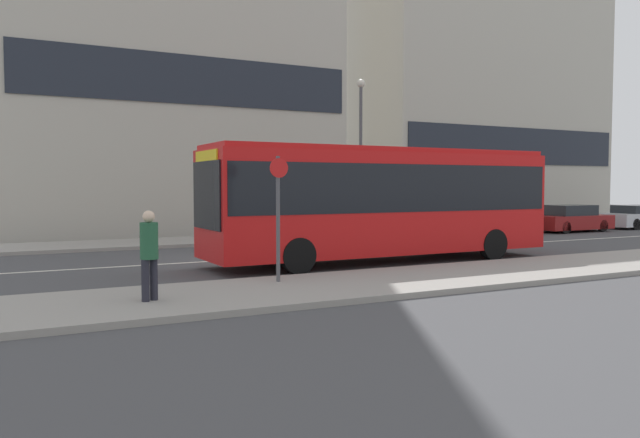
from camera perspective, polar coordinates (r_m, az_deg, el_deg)
ground_plane at (r=19.51m, az=-8.78°, el=-3.78°), size 120.00×120.00×0.00m
sidewalk_near at (r=13.79m, az=-0.29°, el=-6.33°), size 44.00×3.50×0.13m
sidewalk_far at (r=25.47m, az=-13.34°, el=-2.07°), size 44.00×3.50×0.13m
lane_centerline at (r=19.51m, az=-8.78°, el=-3.77°), size 41.80×0.16×0.01m
apartment_block_right_tower at (r=42.24m, az=14.65°, el=11.43°), size 16.85×6.34×17.04m
city_bus at (r=18.96m, az=5.67°, el=2.00°), size 10.96×2.60×3.42m
parked_car_0 at (r=30.19m, az=15.65°, el=-0.24°), size 3.92×1.77×1.32m
parked_car_1 at (r=33.58m, az=21.92°, el=-0.00°), size 4.26×1.81×1.34m
parked_car_2 at (r=37.80m, az=27.07°, el=0.16°), size 4.31×1.74×1.26m
pedestrian_near_stop at (r=12.25m, az=-15.35°, el=-2.72°), size 0.34×0.34×1.72m
bus_stop_sign at (r=14.15m, az=-3.84°, el=0.93°), size 0.44×0.12×2.86m
street_lamp at (r=27.52m, az=3.74°, el=7.19°), size 0.36×0.36×6.81m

